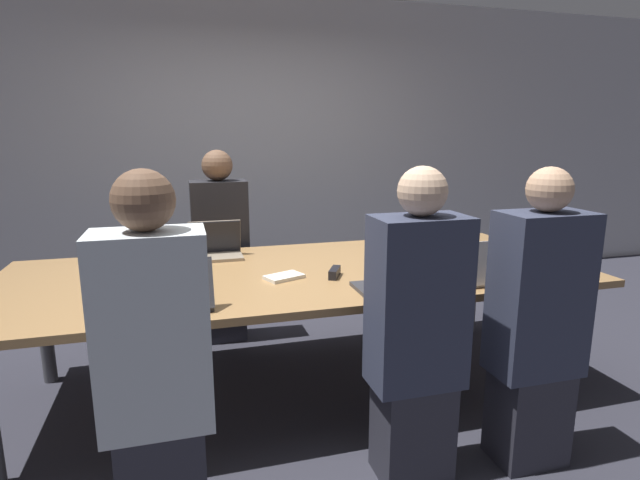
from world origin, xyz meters
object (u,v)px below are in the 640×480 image
(laptop_near_midright, at_px, (392,278))
(cup_near_right, at_px, (526,269))
(person_near_left, at_px, (156,366))
(laptop_near_right, at_px, (485,271))
(person_far_midleft, at_px, (221,250))
(person_near_midright, at_px, (416,334))
(cup_far_right, at_px, (426,237))
(stapler, at_px, (335,273))
(laptop_near_left, at_px, (177,295))
(laptop_far_right, at_px, (392,235))
(laptop_far_midleft, at_px, (216,247))
(person_near_right, at_px, (536,326))

(laptop_near_midright, bearing_deg, cup_near_right, -177.17)
(person_near_left, distance_m, laptop_near_right, 1.70)
(person_far_midleft, xyz_separation_m, cup_near_right, (1.54, -1.39, 0.11))
(person_far_midleft, bearing_deg, person_near_midright, -69.16)
(cup_near_right, xyz_separation_m, cup_far_right, (-0.10, 0.99, -0.01))
(stapler, bearing_deg, laptop_near_left, -132.49)
(person_far_midleft, relative_size, laptop_near_right, 3.95)
(person_near_left, xyz_separation_m, laptop_near_midright, (1.12, 0.40, 0.13))
(laptop_far_right, xyz_separation_m, cup_far_right, (0.26, -0.03, -0.03))
(cup_near_right, distance_m, person_near_midright, 0.96)
(laptop_near_right, bearing_deg, person_near_left, 13.98)
(cup_far_right, height_order, stapler, cup_far_right)
(laptop_far_midleft, distance_m, laptop_near_left, 0.98)
(person_far_midleft, xyz_separation_m, cup_far_right, (1.45, -0.40, 0.09))
(laptop_far_midleft, height_order, laptop_near_midright, laptop_near_midright)
(laptop_near_right, height_order, person_near_right, person_near_right)
(laptop_near_right, relative_size, cup_near_right, 3.43)
(laptop_far_right, bearing_deg, laptop_far_midleft, -176.93)
(laptop_far_midleft, relative_size, cup_far_right, 3.78)
(laptop_far_right, bearing_deg, cup_far_right, -6.25)
(laptop_near_midright, distance_m, laptop_far_right, 1.15)
(laptop_near_left, bearing_deg, person_near_left, 79.57)
(laptop_near_midright, height_order, laptop_far_right, laptop_near_midright)
(person_near_right, xyz_separation_m, laptop_far_right, (-0.07, 1.47, 0.14))
(person_far_midleft, xyz_separation_m, stapler, (0.54, -1.08, 0.08))
(laptop_near_right, bearing_deg, laptop_far_midleft, -36.46)
(person_near_right, bearing_deg, stapler, -46.69)
(person_far_midleft, bearing_deg, laptop_far_right, -17.44)
(laptop_near_right, distance_m, person_near_midright, 0.70)
(person_near_left, relative_size, person_near_right, 1.02)
(cup_near_right, xyz_separation_m, person_near_midright, (-0.86, -0.41, -0.12))
(cup_near_right, bearing_deg, laptop_near_right, -173.91)
(laptop_near_right, distance_m, laptop_near_midright, 0.53)
(stapler, bearing_deg, laptop_near_midright, -33.80)
(person_near_right, bearing_deg, laptop_far_right, -87.37)
(person_near_left, distance_m, person_near_right, 1.64)
(cup_far_right, bearing_deg, cup_near_right, -84.50)
(person_far_midleft, distance_m, laptop_near_left, 1.43)
(laptop_near_left, relative_size, person_near_left, 0.23)
(laptop_near_left, distance_m, laptop_far_right, 1.81)
(person_far_midleft, relative_size, person_near_right, 1.02)
(person_far_midleft, distance_m, cup_far_right, 1.51)
(laptop_near_left, xyz_separation_m, laptop_near_right, (1.57, -0.03, 0.00))
(laptop_far_midleft, distance_m, laptop_far_right, 1.26)
(person_far_midleft, bearing_deg, person_near_right, -55.69)
(cup_near_right, distance_m, cup_far_right, 0.99)
(laptop_near_left, distance_m, stapler, 0.90)
(laptop_far_midleft, distance_m, laptop_near_midright, 1.27)
(laptop_far_midleft, height_order, laptop_near_left, laptop_near_left)
(laptop_near_left, height_order, stapler, laptop_near_left)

